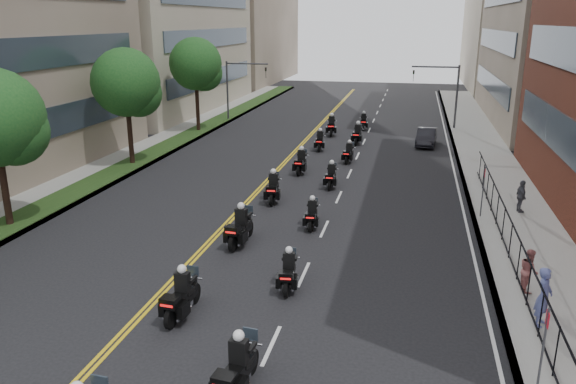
% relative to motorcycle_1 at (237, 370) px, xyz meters
% --- Properties ---
extents(sidewalk_right, '(4.00, 90.00, 0.15)m').
position_rel_motorcycle_1_xyz_m(sidewalk_right, '(9.09, 22.38, -0.63)').
color(sidewalk_right, gray).
rests_on(sidewalk_right, ground).
extents(sidewalk_left, '(4.00, 90.00, 0.15)m').
position_rel_motorcycle_1_xyz_m(sidewalk_left, '(-14.91, 22.38, -0.63)').
color(sidewalk_left, gray).
rests_on(sidewalk_left, ground).
extents(grass_strip, '(2.00, 90.00, 0.04)m').
position_rel_motorcycle_1_xyz_m(grass_strip, '(-14.11, 22.38, -0.54)').
color(grass_strip, '#193814').
rests_on(grass_strip, sidewalk_left).
extents(iron_fence, '(0.05, 28.00, 1.50)m').
position_rel_motorcycle_1_xyz_m(iron_fence, '(8.09, 9.38, 0.20)').
color(iron_fence, black).
rests_on(iron_fence, sidewalk_right).
extents(street_trees, '(4.40, 38.40, 7.98)m').
position_rel_motorcycle_1_xyz_m(street_trees, '(-13.95, 15.99, 4.43)').
color(street_trees, black).
rests_on(street_trees, ground).
extents(traffic_signal_right, '(4.09, 0.20, 5.60)m').
position_rel_motorcycle_1_xyz_m(traffic_signal_right, '(6.63, 39.38, 2.99)').
color(traffic_signal_right, '#3F3F44').
rests_on(traffic_signal_right, ground).
extents(traffic_signal_left, '(4.09, 0.20, 5.60)m').
position_rel_motorcycle_1_xyz_m(traffic_signal_left, '(-12.44, 39.38, 2.99)').
color(traffic_signal_left, '#3F3F44').
rests_on(traffic_signal_left, ground).
extents(motorcycle_1, '(0.69, 2.42, 1.79)m').
position_rel_motorcycle_1_xyz_m(motorcycle_1, '(0.00, 0.00, 0.00)').
color(motorcycle_1, black).
rests_on(motorcycle_1, ground).
extents(motorcycle_2, '(0.61, 2.41, 1.78)m').
position_rel_motorcycle_1_xyz_m(motorcycle_2, '(-2.98, 3.42, -0.00)').
color(motorcycle_2, black).
rests_on(motorcycle_2, ground).
extents(motorcycle_3, '(0.59, 2.13, 1.58)m').
position_rel_motorcycle_1_xyz_m(motorcycle_3, '(-0.02, 6.15, -0.08)').
color(motorcycle_3, black).
rests_on(motorcycle_3, ground).
extents(motorcycle_4, '(0.68, 2.54, 1.87)m').
position_rel_motorcycle_1_xyz_m(motorcycle_4, '(-2.95, 9.73, 0.03)').
color(motorcycle_4, black).
rests_on(motorcycle_4, ground).
extents(motorcycle_5, '(0.53, 2.06, 1.52)m').
position_rel_motorcycle_1_xyz_m(motorcycle_5, '(-0.32, 12.49, -0.10)').
color(motorcycle_5, black).
rests_on(motorcycle_5, ground).
extents(motorcycle_6, '(0.73, 2.41, 1.78)m').
position_rel_motorcycle_1_xyz_m(motorcycle_6, '(-3.03, 15.86, -0.00)').
color(motorcycle_6, black).
rests_on(motorcycle_6, ground).
extents(motorcycle_7, '(0.50, 2.17, 1.60)m').
position_rel_motorcycle_1_xyz_m(motorcycle_7, '(-0.41, 19.19, -0.07)').
color(motorcycle_7, black).
rests_on(motorcycle_7, ground).
extents(motorcycle_8, '(0.54, 2.34, 1.73)m').
position_rel_motorcycle_1_xyz_m(motorcycle_8, '(-2.73, 21.87, -0.02)').
color(motorcycle_8, black).
rests_on(motorcycle_8, ground).
extents(motorcycle_9, '(0.58, 2.08, 1.54)m').
position_rel_motorcycle_1_xyz_m(motorcycle_9, '(-0.11, 25.36, -0.10)').
color(motorcycle_9, black).
rests_on(motorcycle_9, ground).
extents(motorcycle_10, '(0.60, 2.23, 1.65)m').
position_rel_motorcycle_1_xyz_m(motorcycle_10, '(-2.66, 28.64, -0.05)').
color(motorcycle_10, black).
rests_on(motorcycle_10, ground).
extents(motorcycle_11, '(0.57, 2.42, 1.79)m').
position_rel_motorcycle_1_xyz_m(motorcycle_11, '(-0.15, 31.45, 0.00)').
color(motorcycle_11, black).
rests_on(motorcycle_11, ground).
extents(motorcycle_12, '(0.71, 2.54, 1.87)m').
position_rel_motorcycle_1_xyz_m(motorcycle_12, '(-2.64, 34.41, 0.03)').
color(motorcycle_12, black).
rests_on(motorcycle_12, ground).
extents(motorcycle_13, '(0.60, 2.22, 1.64)m').
position_rel_motorcycle_1_xyz_m(motorcycle_13, '(-0.25, 37.61, -0.06)').
color(motorcycle_13, black).
rests_on(motorcycle_13, ground).
extents(parked_sedan, '(1.72, 4.07, 1.31)m').
position_rel_motorcycle_1_xyz_m(parked_sedan, '(5.09, 32.07, -0.05)').
color(parked_sedan, black).
rests_on(parked_sedan, ground).
extents(pedestrian_a, '(0.71, 0.83, 1.92)m').
position_rel_motorcycle_1_xyz_m(pedestrian_a, '(8.29, 5.16, 0.41)').
color(pedestrian_a, '#515995').
rests_on(pedestrian_a, sidewalk_right).
extents(pedestrian_b, '(0.67, 0.82, 1.55)m').
position_rel_motorcycle_1_xyz_m(pedestrian_b, '(8.29, 7.55, 0.22)').
color(pedestrian_b, '#9B5754').
rests_on(pedestrian_b, sidewalk_right).
extents(pedestrian_c, '(0.61, 1.02, 1.64)m').
position_rel_motorcycle_1_xyz_m(pedestrian_c, '(9.45, 16.46, 0.26)').
color(pedestrian_c, '#46474F').
rests_on(pedestrian_c, sidewalk_right).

